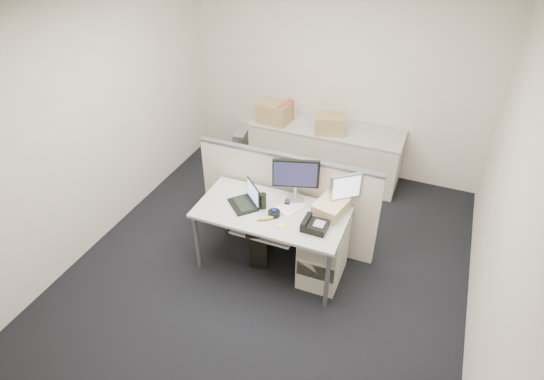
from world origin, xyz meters
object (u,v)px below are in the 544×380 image
at_px(monitor_main, 296,180).
at_px(laptop, 243,196).
at_px(desk, 271,216).
at_px(desk_phone, 315,226).

distance_m(monitor_main, laptop, 0.55).
distance_m(desk, desk_phone, 0.50).
xyz_separation_m(desk, monitor_main, (0.15, 0.28, 0.30)).
height_order(monitor_main, desk_phone, monitor_main).
relative_size(monitor_main, laptop, 1.52).
distance_m(laptop, desk_phone, 0.79).
bearing_deg(desk, laptop, -176.19).
distance_m(desk, laptop, 0.35).
bearing_deg(monitor_main, laptop, -163.10).
bearing_deg(desk_phone, monitor_main, 132.18).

